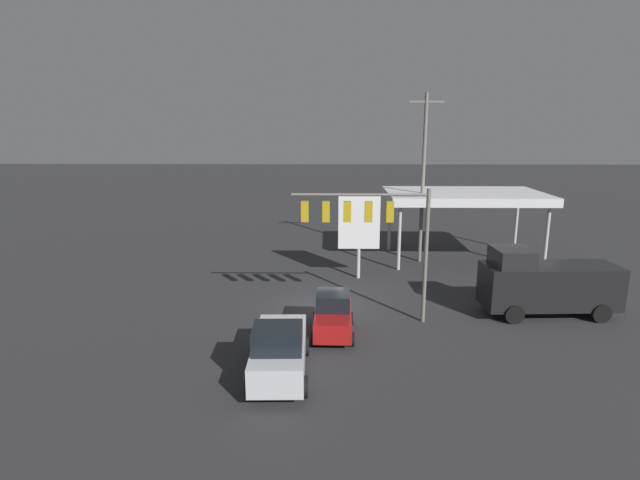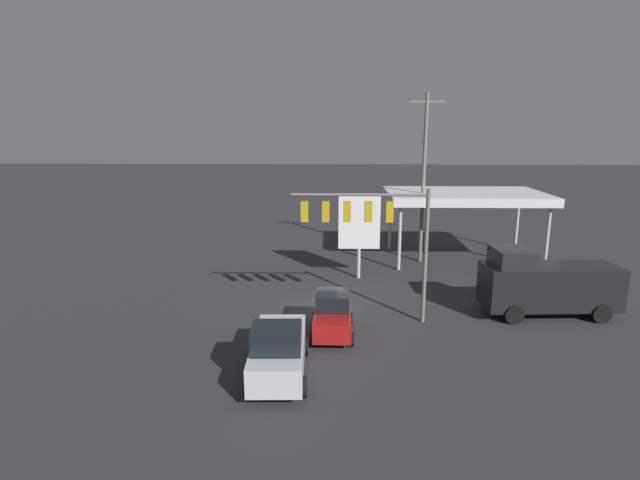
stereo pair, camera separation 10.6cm
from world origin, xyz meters
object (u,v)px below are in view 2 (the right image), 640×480
object	(u,v)px
utility_pole	(424,176)
price_sign	(359,224)
hatchback_crossing	(332,315)
traffic_signal_assembly	(369,221)
delivery_truck	(546,284)
pickup_parked	(278,350)

from	to	relation	value
utility_pole	price_sign	bearing A→B (deg)	41.23
hatchback_crossing	price_sign	bearing A→B (deg)	170.30
traffic_signal_assembly	hatchback_crossing	distance (m)	4.82
delivery_truck	pickup_parked	size ratio (longest dim) A/B	1.31
hatchback_crossing	delivery_truck	distance (m)	11.36
utility_pole	price_sign	world-z (taller)	utility_pole
traffic_signal_assembly	hatchback_crossing	size ratio (longest dim) A/B	1.76
traffic_signal_assembly	utility_pole	size ratio (longest dim) A/B	0.57
utility_pole	delivery_truck	bearing A→B (deg)	114.12
utility_pole	pickup_parked	xyz separation A→B (m)	(8.51, 17.16, -5.09)
pickup_parked	delivery_truck	bearing A→B (deg)	115.68
hatchback_crossing	delivery_truck	world-z (taller)	delivery_truck
price_sign	pickup_parked	xyz separation A→B (m)	(3.83, 13.06, -2.47)
pickup_parked	price_sign	bearing A→B (deg)	161.99
utility_pole	pickup_parked	distance (m)	19.82
price_sign	hatchback_crossing	xyz separation A→B (m)	(1.70, 8.90, -2.63)
utility_pole	hatchback_crossing	bearing A→B (deg)	63.86
price_sign	delivery_truck	size ratio (longest dim) A/B	0.79
traffic_signal_assembly	hatchback_crossing	xyz separation A→B (m)	(1.73, 1.62, -4.19)
utility_pole	hatchback_crossing	size ratio (longest dim) A/B	3.08
price_sign	pickup_parked	size ratio (longest dim) A/B	1.03
traffic_signal_assembly	utility_pole	xyz separation A→B (m)	(-4.65, -11.38, 1.06)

